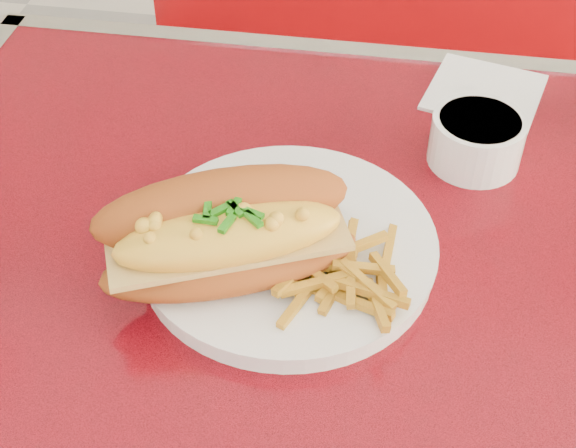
# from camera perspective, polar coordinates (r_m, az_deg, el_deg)

# --- Properties ---
(diner_table) EXTENTS (1.23, 0.83, 0.77)m
(diner_table) POSITION_cam_1_polar(r_m,az_deg,el_deg) (0.86, 11.09, -12.44)
(diner_table) COLOR red
(diner_table) RESTS_ON ground
(booth_bench_far) EXTENTS (1.20, 0.51, 0.90)m
(booth_bench_far) POSITION_cam_1_polar(r_m,az_deg,el_deg) (1.65, 10.17, 4.65)
(booth_bench_far) COLOR #9B0A0E
(booth_bench_far) RESTS_ON ground
(dinner_plate) EXTENTS (0.31, 0.31, 0.02)m
(dinner_plate) POSITION_cam_1_polar(r_m,az_deg,el_deg) (0.74, -0.00, -1.62)
(dinner_plate) COLOR white
(dinner_plate) RESTS_ON diner_table
(mac_hoagie) EXTENTS (0.25, 0.19, 0.10)m
(mac_hoagie) POSITION_cam_1_polar(r_m,az_deg,el_deg) (0.68, -4.38, -0.72)
(mac_hoagie) COLOR #A64F1A
(mac_hoagie) RESTS_ON dinner_plate
(fries_pile) EXTENTS (0.11, 0.10, 0.03)m
(fries_pile) POSITION_cam_1_polar(r_m,az_deg,el_deg) (0.70, 3.93, -3.19)
(fries_pile) COLOR gold
(fries_pile) RESTS_ON dinner_plate
(fork) EXTENTS (0.08, 0.11, 0.00)m
(fork) POSITION_cam_1_polar(r_m,az_deg,el_deg) (0.74, 4.70, -1.23)
(fork) COLOR silver
(fork) RESTS_ON dinner_plate
(gravy_ramekin) EXTENTS (0.11, 0.11, 0.05)m
(gravy_ramekin) POSITION_cam_1_polar(r_m,az_deg,el_deg) (0.86, 13.27, 5.92)
(gravy_ramekin) COLOR white
(gravy_ramekin) RESTS_ON diner_table
(sauce_cup_left) EXTENTS (0.08, 0.08, 0.03)m
(sauce_cup_left) POSITION_cam_1_polar(r_m,az_deg,el_deg) (0.78, -2.29, 1.40)
(sauce_cup_left) COLOR black
(sauce_cup_left) RESTS_ON diner_table
(paper_napkin) EXTENTS (0.15, 0.15, 0.00)m
(paper_napkin) POSITION_cam_1_polar(r_m,az_deg,el_deg) (0.98, 13.81, 9.10)
(paper_napkin) COLOR white
(paper_napkin) RESTS_ON diner_table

